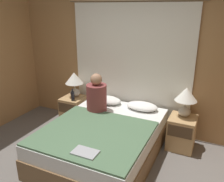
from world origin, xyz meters
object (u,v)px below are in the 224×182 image
lamp_left (74,81)px  beer_bottle_on_left_stand (73,96)px  nightstand_left (74,110)px  pillow_left (107,100)px  nightstand_right (181,133)px  lamp_right (186,98)px  laptop_on_bed (85,152)px  bed (104,140)px  pillow_right (142,106)px  person_left_in_bed (97,96)px

lamp_left → beer_bottle_on_left_stand: (0.09, -0.21, -0.23)m
nightstand_left → pillow_left: 0.78m
pillow_left → lamp_left: bearing=178.4°
nightstand_right → lamp_left: size_ratio=1.11×
lamp_right → laptop_on_bed: size_ratio=1.57×
bed → nightstand_right: nightstand_right is taller
lamp_left → pillow_right: lamp_left is taller
pillow_right → nightstand_left: bearing=-177.9°
lamp_left → beer_bottle_on_left_stand: size_ratio=2.07×
lamp_left → nightstand_left: bearing=-90.0°
lamp_left → lamp_right: same height
pillow_right → beer_bottle_on_left_stand: size_ratio=2.33×
lamp_left → lamp_right: size_ratio=1.00×
bed → lamp_left: lamp_left is taller
person_left_in_bed → lamp_right: bearing=15.8°
pillow_left → beer_bottle_on_left_stand: (-0.63, -0.19, 0.04)m
bed → laptop_on_bed: size_ratio=6.53×
bed → person_left_in_bed: person_left_in_bed is taller
bed → beer_bottle_on_left_stand: bearing=147.5°
bed → beer_bottle_on_left_stand: beer_bottle_on_left_stand is taller
bed → person_left_in_bed: size_ratio=3.08×
nightstand_left → nightstand_right: bearing=0.0°
pillow_right → laptop_on_bed: 1.60m
bed → person_left_in_bed: 0.77m
lamp_left → laptop_on_bed: lamp_left is taller
pillow_right → person_left_in_bed: bearing=-151.4°
bed → lamp_left: bearing=142.0°
person_left_in_bed → beer_bottle_on_left_stand: size_ratio=2.78×
pillow_left → laptop_on_bed: (0.50, -1.58, -0.02)m
lamp_right → pillow_left: bearing=-179.2°
nightstand_left → pillow_left: bearing=4.1°
beer_bottle_on_left_stand → pillow_left: bearing=16.5°
nightstand_right → beer_bottle_on_left_stand: bearing=-176.2°
nightstand_right → pillow_right: 0.78m
nightstand_right → pillow_right: bearing=175.9°
pillow_left → laptop_on_bed: 1.66m
nightstand_left → lamp_right: 2.20m
pillow_left → laptop_on_bed: bearing=-72.6°
lamp_left → lamp_right: 2.11m
nightstand_left → pillow_left: (0.71, 0.05, 0.32)m
beer_bottle_on_left_stand → laptop_on_bed: (1.12, -1.40, -0.06)m
nightstand_right → lamp_right: size_ratio=1.11×
bed → pillow_right: size_ratio=3.69×
beer_bottle_on_left_stand → laptop_on_bed: size_ratio=0.76×
pillow_left → nightstand_right: bearing=-2.1°
nightstand_left → lamp_right: size_ratio=1.11×
bed → nightstand_right: bearing=35.5°
lamp_right → beer_bottle_on_left_stand: 2.05m
pillow_right → beer_bottle_on_left_stand: 1.33m
nightstand_right → laptop_on_bed: bearing=-120.5°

